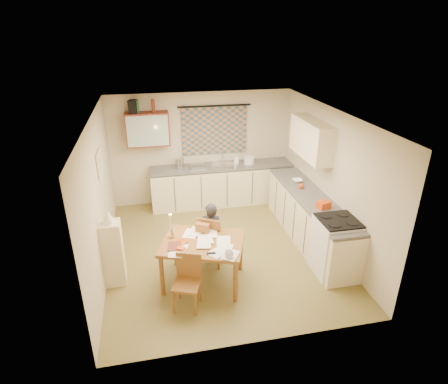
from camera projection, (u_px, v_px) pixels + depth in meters
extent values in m
cube|color=brown|center=(221.00, 250.00, 6.92)|extent=(4.00, 4.50, 0.02)
cube|color=white|center=(221.00, 114.00, 5.88)|extent=(4.00, 4.50, 0.02)
cube|color=beige|center=(201.00, 148.00, 8.41)|extent=(4.00, 0.02, 2.50)
cube|color=beige|center=(259.00, 263.00, 4.38)|extent=(4.00, 0.02, 2.50)
cube|color=beige|center=(99.00, 198.00, 6.02)|extent=(0.02, 4.50, 2.50)
cube|color=beige|center=(330.00, 179.00, 6.77)|extent=(0.02, 4.50, 2.50)
cube|color=#2E4F69|center=(215.00, 131.00, 8.27)|extent=(1.45, 0.03, 1.05)
cylinder|color=black|center=(214.00, 106.00, 8.03)|extent=(1.60, 0.04, 0.04)
cube|color=maroon|center=(148.00, 129.00, 7.81)|extent=(0.90, 0.34, 0.70)
cube|color=#99B2A5|center=(148.00, 131.00, 7.66)|extent=(0.84, 0.02, 0.64)
cube|color=beige|center=(311.00, 139.00, 6.98)|extent=(0.34, 1.30, 0.70)
cube|color=beige|center=(100.00, 163.00, 6.20)|extent=(0.04, 0.50, 0.40)
cube|color=beige|center=(102.00, 163.00, 6.21)|extent=(0.01, 0.42, 0.32)
cube|color=beige|center=(224.00, 185.00, 8.56)|extent=(3.30, 0.60, 0.86)
cube|color=#4C4B48|center=(224.00, 166.00, 8.37)|extent=(3.30, 0.62, 0.04)
cube|color=beige|center=(309.00, 220.00, 7.07)|extent=(0.60, 2.95, 0.86)
cube|color=#4C4B48|center=(311.00, 197.00, 6.88)|extent=(0.62, 2.95, 0.04)
cube|color=white|center=(335.00, 247.00, 6.12)|extent=(0.64, 0.64, 0.95)
cube|color=black|center=(339.00, 220.00, 5.92)|extent=(0.60, 0.60, 0.03)
cube|color=silver|center=(224.00, 167.00, 8.37)|extent=(0.65, 0.58, 0.10)
cylinder|color=silver|center=(222.00, 157.00, 8.46)|extent=(0.03, 0.03, 0.28)
cube|color=silver|center=(197.00, 166.00, 8.23)|extent=(0.36, 0.31, 0.06)
cylinder|color=silver|center=(180.00, 163.00, 8.13)|extent=(0.19, 0.19, 0.24)
cylinder|color=white|center=(249.00, 160.00, 8.43)|extent=(0.32, 0.32, 0.16)
imported|color=white|center=(237.00, 159.00, 8.41)|extent=(0.15, 0.15, 0.21)
imported|color=white|center=(297.00, 181.00, 7.48)|extent=(0.24, 0.24, 0.05)
cube|color=#CD430E|center=(324.00, 205.00, 6.41)|extent=(0.26, 0.22, 0.12)
sphere|color=#CD430E|center=(301.00, 186.00, 7.17)|extent=(0.10, 0.10, 0.10)
cube|color=black|center=(133.00, 107.00, 7.57)|extent=(0.21, 0.23, 0.26)
cylinder|color=#195926|center=(137.00, 106.00, 7.59)|extent=(0.07, 0.07, 0.26)
cylinder|color=maroon|center=(153.00, 106.00, 7.64)|extent=(0.09, 0.09, 0.26)
cube|color=brown|center=(203.00, 243.00, 5.77)|extent=(1.47, 1.29, 0.05)
cube|color=brown|center=(212.00, 239.00, 6.39)|extent=(0.57, 0.57, 0.04)
cube|color=brown|center=(208.00, 232.00, 6.12)|extent=(0.39, 0.24, 0.46)
cube|color=brown|center=(187.00, 285.00, 5.36)|extent=(0.48, 0.48, 0.04)
cube|color=brown|center=(189.00, 265.00, 5.42)|extent=(0.36, 0.17, 0.41)
imported|color=black|center=(211.00, 234.00, 6.33)|extent=(0.56, 0.49, 1.14)
cube|color=beige|center=(113.00, 253.00, 5.83)|extent=(0.32, 0.30, 1.09)
cone|color=beige|center=(108.00, 216.00, 5.56)|extent=(0.20, 0.20, 0.22)
cube|color=brown|center=(203.00, 228.00, 5.97)|extent=(0.24, 0.20, 0.16)
imported|color=white|center=(229.00, 254.00, 5.35)|extent=(0.25, 0.25, 0.10)
imported|color=maroon|center=(168.00, 247.00, 5.60)|extent=(0.26, 0.31, 0.02)
imported|color=#CD430E|center=(175.00, 242.00, 5.72)|extent=(0.38, 0.38, 0.02)
cube|color=#CD430E|center=(181.00, 249.00, 5.53)|extent=(0.14, 0.13, 0.04)
cube|color=black|center=(211.00, 253.00, 5.45)|extent=(0.13, 0.06, 0.02)
cylinder|color=silver|center=(172.00, 233.00, 5.83)|extent=(0.07, 0.07, 0.18)
cylinder|color=white|center=(170.00, 221.00, 5.75)|extent=(0.03, 0.03, 0.22)
sphere|color=#FFCC66|center=(171.00, 215.00, 5.69)|extent=(0.02, 0.02, 0.02)
cube|color=white|center=(178.00, 249.00, 5.58)|extent=(0.33, 0.36, 0.00)
cube|color=white|center=(224.00, 241.00, 5.77)|extent=(0.26, 0.33, 0.00)
cube|color=white|center=(218.00, 252.00, 5.49)|extent=(0.36, 0.35, 0.00)
cube|color=white|center=(191.00, 233.00, 5.97)|extent=(0.31, 0.35, 0.00)
cube|color=white|center=(178.00, 250.00, 5.52)|extent=(0.33, 0.36, 0.00)
cube|color=white|center=(225.00, 249.00, 5.55)|extent=(0.32, 0.36, 0.00)
cube|color=white|center=(231.00, 255.00, 5.41)|extent=(0.34, 0.36, 0.00)
cube|color=white|center=(177.00, 252.00, 5.47)|extent=(0.28, 0.34, 0.00)
cube|color=white|center=(210.00, 233.00, 5.97)|extent=(0.25, 0.32, 0.00)
cube|color=white|center=(206.00, 239.00, 5.80)|extent=(0.22, 0.30, 0.00)
cube|color=white|center=(196.00, 231.00, 6.01)|extent=(0.32, 0.36, 0.00)
cube|color=white|center=(204.00, 243.00, 5.68)|extent=(0.27, 0.33, 0.00)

